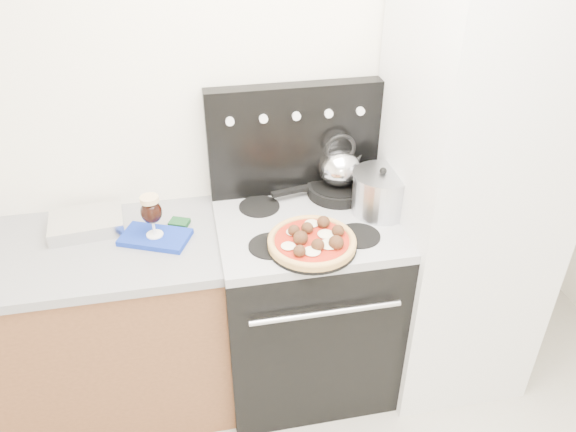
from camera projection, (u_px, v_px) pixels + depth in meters
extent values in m
cube|color=white|center=(274.00, 119.00, 2.45)|extent=(3.50, 0.01, 2.50)
cube|color=brown|center=(60.00, 337.00, 2.48)|extent=(1.45, 0.60, 0.86)
cube|color=gray|center=(35.00, 256.00, 2.23)|extent=(1.48, 0.63, 0.04)
cube|color=black|center=(305.00, 306.00, 2.63)|extent=(0.76, 0.65, 0.88)
cube|color=#ADADB2|center=(307.00, 225.00, 2.38)|extent=(0.76, 0.65, 0.04)
cube|color=black|center=(294.00, 140.00, 2.46)|extent=(0.76, 0.08, 0.50)
cube|color=silver|center=(464.00, 201.00, 2.45)|extent=(0.64, 0.68, 1.90)
cube|color=white|center=(87.00, 223.00, 2.34)|extent=(0.31, 0.24, 0.06)
cube|color=#122DA3|center=(155.00, 237.00, 2.28)|extent=(0.31, 0.25, 0.02)
cylinder|color=black|center=(312.00, 246.00, 2.21)|extent=(0.39, 0.39, 0.01)
cylinder|color=black|center=(338.00, 189.00, 2.55)|extent=(0.33, 0.33, 0.05)
cylinder|color=silver|center=(381.00, 194.00, 2.39)|extent=(0.27, 0.27, 0.18)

